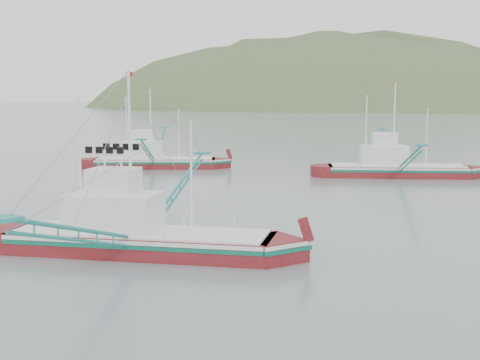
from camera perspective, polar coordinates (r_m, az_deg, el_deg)
The scene contains 5 objects.
ground at distance 37.78m, azimuth -5.23°, elevation -5.78°, with size 1200.00×1200.00×0.00m, color slate.
main_boat at distance 36.29m, azimuth -8.73°, elevation -2.89°, with size 14.76×24.90×10.57m.
bg_boat_far at distance 71.23m, azimuth 13.26°, elevation 2.02°, with size 17.00×23.90×10.48m.
bg_boat_left at distance 78.22m, azimuth -7.33°, elevation 2.60°, with size 18.65×22.45×10.19m.
headland_left at distance 438.43m, azimuth 7.14°, elevation 6.17°, with size 448.00×308.00×210.00m, color #445A2E.
Camera 1 is at (23.72, -28.14, 8.56)m, focal length 50.00 mm.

